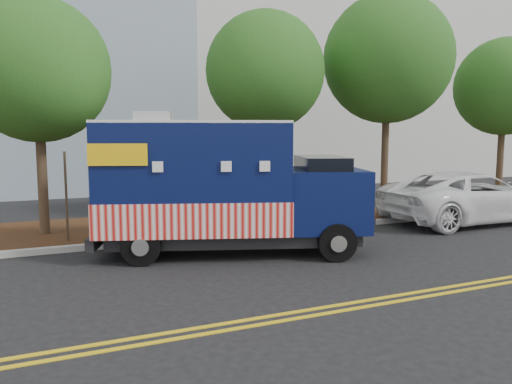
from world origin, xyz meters
name	(u,v)px	position (x,y,z in m)	size (l,w,h in m)	color
ground	(266,246)	(0.00, 0.00, 0.00)	(120.00, 120.00, 0.00)	black
curb	(245,233)	(0.00, 1.40, 0.07)	(120.00, 0.18, 0.15)	#9E9E99
mulch_strip	(219,221)	(0.00, 3.50, 0.07)	(120.00, 4.00, 0.15)	#321A0E
centerline_near	(375,299)	(0.00, -4.45, 0.01)	(120.00, 0.10, 0.01)	gold
centerline_far	(384,304)	(0.00, -4.70, 0.01)	(120.00, 0.10, 0.01)	gold
tree_a	(37,70)	(-5.10, 3.26, 4.48)	(3.79, 3.79, 6.39)	#38281C
tree_b	(265,72)	(1.67, 3.67, 4.83)	(3.83, 3.83, 6.76)	#38281C
tree_c	(388,59)	(6.46, 3.58, 5.49)	(4.60, 4.60, 7.80)	#38281C
tree_d	(504,87)	(12.08, 3.33, 4.69)	(3.87, 3.87, 6.64)	#38281C
sign_post	(66,199)	(-4.58, 2.02, 1.20)	(0.06, 0.06, 2.40)	#473828
food_truck	(219,190)	(-1.30, -0.14, 1.51)	(6.71, 4.22, 3.34)	black
white_car	(469,197)	(7.42, 0.49, 0.82)	(2.72, 5.90, 1.64)	white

